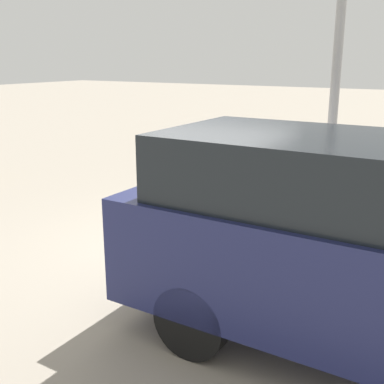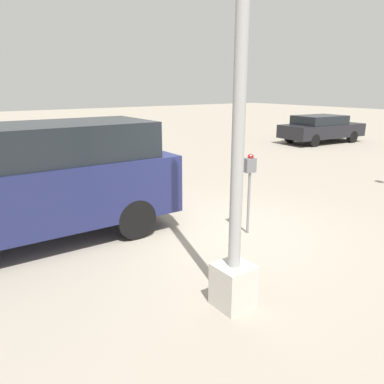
{
  "view_description": "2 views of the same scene",
  "coord_description": "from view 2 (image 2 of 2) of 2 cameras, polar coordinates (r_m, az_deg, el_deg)",
  "views": [
    {
      "loc": [
        3.45,
        -5.65,
        2.72
      ],
      "look_at": [
        -0.03,
        0.14,
        0.83
      ],
      "focal_mm": 45.0,
      "sensor_mm": 36.0,
      "label": 1
    },
    {
      "loc": [
        4.26,
        5.11,
        2.66
      ],
      "look_at": [
        0.26,
        -0.48,
        0.71
      ],
      "focal_mm": 35.0,
      "sensor_mm": 36.0,
      "label": 2
    }
  ],
  "objects": [
    {
      "name": "parking_meter_near",
      "position": [
        6.81,
        8.8,
        2.51
      ],
      "size": [
        0.22,
        0.14,
        1.5
      ],
      "rotation": [
        0.0,
        0.0,
        -0.18
      ],
      "color": "gray",
      "rests_on": "ground"
    },
    {
      "name": "car_distant",
      "position": [
        19.26,
        19.08,
        9.19
      ],
      "size": [
        4.35,
        2.11,
        1.31
      ],
      "rotation": [
        0.0,
        0.0,
        3.05
      ],
      "color": "black",
      "rests_on": "ground"
    },
    {
      "name": "lamp_post",
      "position": [
        4.25,
        6.95,
        5.16
      ],
      "size": [
        0.44,
        0.44,
        6.09
      ],
      "color": "beige",
      "rests_on": "ground"
    },
    {
      "name": "ground_plane",
      "position": [
        7.17,
        3.99,
        -5.96
      ],
      "size": [
        80.0,
        80.0,
        0.0
      ],
      "primitive_type": "plane",
      "color": "gray"
    },
    {
      "name": "parked_van",
      "position": [
        6.87,
        -23.27,
        1.66
      ],
      "size": [
        4.98,
        1.89,
        2.06
      ],
      "rotation": [
        0.0,
        0.0,
        -0.01
      ],
      "color": "navy",
      "rests_on": "ground"
    }
  ]
}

